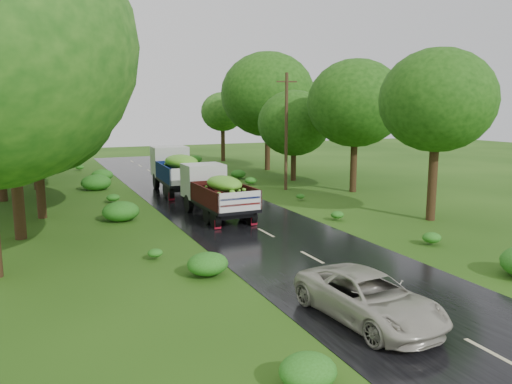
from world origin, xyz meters
TOP-DOWN VIEW (x-y plane):
  - ground at (0.00, 0.00)m, footprint 120.00×120.00m
  - road at (0.00, 5.00)m, footprint 6.50×80.00m
  - road_lines at (0.00, 6.00)m, footprint 0.12×69.60m
  - truck_near at (-0.89, 12.13)m, footprint 2.19×5.97m
  - truck_far at (-0.71, 20.17)m, footprint 2.65×6.82m
  - car at (-1.47, -1.36)m, footprint 2.40×4.58m
  - utility_pole at (6.19, 18.03)m, footprint 1.32×0.48m
  - trees_left at (-10.05, 22.17)m, footprint 6.39×34.06m
  - trees_right at (9.25, 21.83)m, footprint 4.89×32.97m
  - shrubs at (0.00, 14.00)m, footprint 11.90×44.00m

SIDE VIEW (x-z plane):
  - ground at x=0.00m, z-range 0.00..0.00m
  - road at x=0.00m, z-range 0.00..0.02m
  - road_lines at x=0.00m, z-range 0.02..0.02m
  - shrubs at x=0.00m, z-range 0.00..0.70m
  - car at x=-1.47m, z-range 0.02..1.25m
  - truck_near at x=-0.89m, z-range 0.16..2.66m
  - truck_far at x=-0.71m, z-range 0.19..3.01m
  - utility_pole at x=6.19m, z-range 0.11..7.81m
  - trees_right at x=9.25m, z-range 1.41..9.79m
  - trees_left at x=-10.05m, z-range 2.21..11.67m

